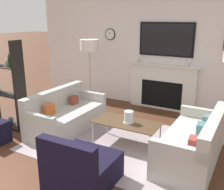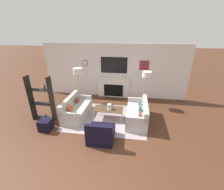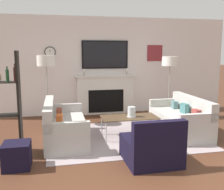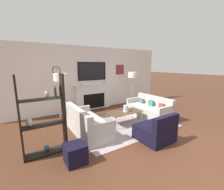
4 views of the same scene
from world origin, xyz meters
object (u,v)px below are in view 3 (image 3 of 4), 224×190
(armchair, at_px, (152,148))
(coffee_table, at_px, (129,118))
(couch_left, at_px, (63,127))
(ottoman, at_px, (17,155))
(couch_right, at_px, (181,120))
(floor_lamp_left, at_px, (46,62))
(hurricane_candle, at_px, (132,112))
(floor_lamp_right, at_px, (170,62))

(armchair, distance_m, coffee_table, 1.33)
(couch_left, bearing_deg, coffee_table, -0.19)
(ottoman, bearing_deg, couch_left, 56.40)
(coffee_table, xyz_separation_m, ottoman, (-2.06, -1.08, -0.20))
(coffee_table, bearing_deg, couch_right, 0.22)
(couch_left, xyz_separation_m, floor_lamp_left, (-0.32, 1.37, 1.23))
(couch_left, bearing_deg, hurricane_candle, -0.14)
(hurricane_candle, distance_m, ottoman, 2.39)
(armchair, relative_size, floor_lamp_right, 0.51)
(armchair, xyz_separation_m, hurricane_candle, (0.05, 1.33, 0.27))
(couch_left, xyz_separation_m, ottoman, (-0.72, -1.08, -0.08))
(coffee_table, bearing_deg, floor_lamp_right, 42.96)
(floor_lamp_right, bearing_deg, floor_lamp_left, 180.00)
(coffee_table, distance_m, hurricane_candle, 0.13)
(coffee_table, distance_m, floor_lamp_right, 2.29)
(ottoman, bearing_deg, couch_right, 18.60)
(floor_lamp_left, bearing_deg, coffee_table, -39.59)
(armchair, relative_size, floor_lamp_left, 0.50)
(couch_left, xyz_separation_m, coffee_table, (1.34, -0.00, 0.12))
(couch_right, bearing_deg, couch_left, 180.00)
(floor_lamp_right, bearing_deg, couch_left, -154.08)
(armchair, xyz_separation_m, coffee_table, (0.01, 1.33, 0.15))
(hurricane_candle, bearing_deg, coffee_table, -178.55)
(couch_right, distance_m, armchair, 1.76)
(coffee_table, bearing_deg, hurricane_candle, 1.45)
(armchair, xyz_separation_m, ottoman, (-2.05, 0.25, -0.05))
(armchair, xyz_separation_m, floor_lamp_left, (-1.65, 2.70, 1.27))
(couch_left, bearing_deg, floor_lamp_right, 25.92)
(couch_left, height_order, hurricane_candle, couch_left)
(couch_left, distance_m, hurricane_candle, 1.41)
(couch_left, distance_m, coffee_table, 1.35)
(armchair, xyz_separation_m, floor_lamp_right, (1.48, 2.70, 1.23))
(floor_lamp_left, bearing_deg, floor_lamp_right, -0.00)
(coffee_table, xyz_separation_m, floor_lamp_right, (1.48, 1.37, 1.08))
(couch_left, relative_size, floor_lamp_left, 1.01)
(floor_lamp_left, distance_m, ottoman, 2.81)
(armchair, height_order, floor_lamp_left, floor_lamp_left)
(couch_right, height_order, floor_lamp_right, floor_lamp_right)
(couch_right, xyz_separation_m, floor_lamp_right, (0.32, 1.37, 1.19))
(floor_lamp_left, bearing_deg, couch_right, -25.97)
(coffee_table, distance_m, ottoman, 2.33)
(couch_left, distance_m, armchair, 1.88)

